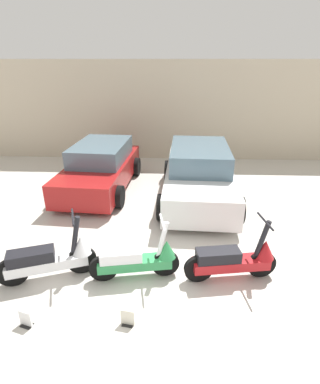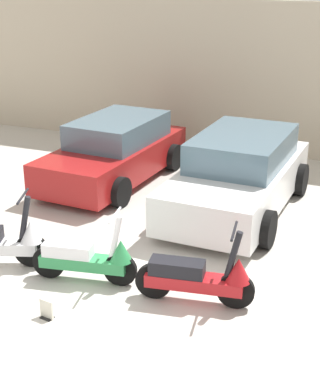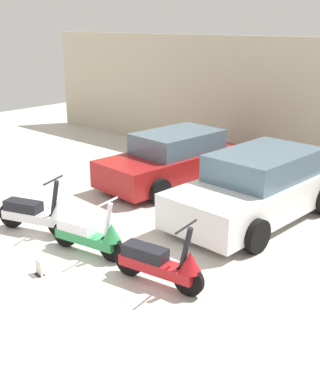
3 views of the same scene
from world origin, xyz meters
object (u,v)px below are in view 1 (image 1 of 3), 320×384
object	(u,v)px
scooter_front_center	(235,259)
placard_near_left_scooter	(26,319)
car_rear_left	(101,167)
placard_near_right_scooter	(128,318)
scooter_front_right	(139,259)
scooter_front_left	(51,258)
car_rear_center	(199,174)

from	to	relation	value
scooter_front_center	placard_near_left_scooter	world-z (taller)	scooter_front_center
placard_near_left_scooter	scooter_front_center	bearing A→B (deg)	20.19
car_rear_left	placard_near_right_scooter	world-z (taller)	car_rear_left
scooter_front_right	placard_near_left_scooter	size ratio (longest dim) A/B	5.88
scooter_front_left	scooter_front_center	world-z (taller)	scooter_front_left
car_rear_left	placard_near_left_scooter	bearing A→B (deg)	4.52
scooter_front_left	placard_near_left_scooter	size ratio (longest dim) A/B	6.01
scooter_front_right	car_rear_center	xyz separation A→B (m)	(1.26, 3.38, 0.28)
scooter_front_center	placard_near_right_scooter	bearing A→B (deg)	-156.29
placard_near_left_scooter	car_rear_left	bearing A→B (deg)	90.34
scooter_front_right	car_rear_center	world-z (taller)	car_rear_center
scooter_front_right	placard_near_right_scooter	world-z (taller)	scooter_front_right
scooter_front_right	placard_near_right_scooter	xyz separation A→B (m)	(-0.05, -1.03, -0.27)
scooter_front_left	car_rear_left	distance (m)	4.05
placard_near_left_scooter	placard_near_right_scooter	size ratio (longest dim) A/B	1.00
placard_near_left_scooter	car_rear_center	bearing A→B (deg)	58.52
scooter_front_left	car_rear_left	size ratio (longest dim) A/B	0.40
scooter_front_center	car_rear_left	xyz separation A→B (m)	(-3.15, 3.93, 0.22)
scooter_front_right	car_rear_center	distance (m)	3.62
car_rear_center	scooter_front_right	bearing A→B (deg)	-17.90
scooter_front_left	placard_near_left_scooter	xyz separation A→B (m)	(-0.02, -1.04, -0.29)
placard_near_left_scooter	placard_near_right_scooter	xyz separation A→B (m)	(1.44, 0.08, 0.00)
scooter_front_right	scooter_front_center	xyz separation A→B (m)	(1.63, 0.04, 0.01)
car_rear_left	car_rear_center	distance (m)	2.84
car_rear_left	car_rear_center	xyz separation A→B (m)	(2.78, -0.58, 0.05)
scooter_front_right	scooter_front_left	bearing A→B (deg)	172.91
scooter_front_left	scooter_front_right	world-z (taller)	scooter_front_left
scooter_front_left	placard_near_left_scooter	world-z (taller)	scooter_front_left
scooter_front_left	scooter_front_right	bearing A→B (deg)	-16.87
car_rear_left	scooter_front_right	bearing A→B (deg)	25.11
scooter_front_left	car_rear_center	size ratio (longest dim) A/B	0.38
placard_near_left_scooter	placard_near_right_scooter	bearing A→B (deg)	3.17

